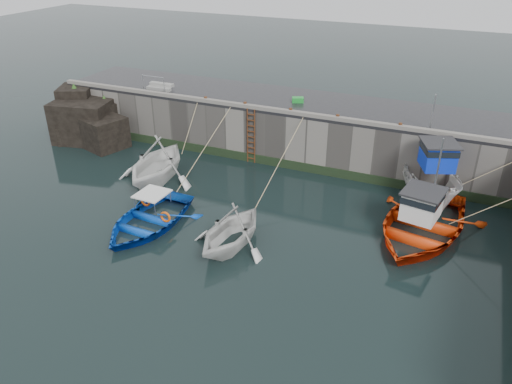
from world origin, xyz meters
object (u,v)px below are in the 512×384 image
at_px(boat_near_blue, 148,225).
at_px(bollard_d, 338,117).
at_px(ladder, 251,136).
at_px(boat_far_orange, 421,224).
at_px(bollard_a, 206,99).
at_px(bollard_e, 400,126).
at_px(boat_far_white, 429,180).
at_px(bollard_b, 245,104).
at_px(boat_near_blacktrim, 231,246).
at_px(bollard_c, 291,111).
at_px(boat_near_white, 158,180).
at_px(fish_crate, 298,100).

xyz_separation_m(boat_near_blue, bollard_d, (6.26, 8.56, 3.30)).
xyz_separation_m(ladder, boat_far_orange, (9.98, -3.93, -1.13)).
bearing_deg(bollard_a, boat_far_orange, -18.19).
distance_m(boat_far_orange, bollard_e, 5.50).
bearing_deg(bollard_d, bollard_e, 0.00).
distance_m(boat_far_white, bollard_b, 10.64).
height_order(ladder, boat_far_orange, boat_far_orange).
bearing_deg(boat_near_blacktrim, bollard_e, 64.70).
xyz_separation_m(bollard_b, bollard_d, (5.30, 0.00, 0.00)).
relative_size(boat_near_blacktrim, bollard_b, 14.98).
bearing_deg(ladder, boat_near_blue, -100.08).
relative_size(boat_far_orange, bollard_c, 27.53).
distance_m(ladder, boat_near_blue, 8.51).
distance_m(boat_near_white, boat_near_blacktrim, 7.62).
bearing_deg(boat_near_blue, boat_near_white, 120.29).
bearing_deg(ladder, boat_far_orange, -21.49).
xyz_separation_m(fish_crate, bollard_d, (2.88, -1.98, -0.00)).
bearing_deg(bollard_e, boat_near_blue, -137.86).
relative_size(boat_far_orange, fish_crate, 11.94).
relative_size(bollard_a, bollard_b, 1.00).
relative_size(boat_near_blue, boat_far_orange, 0.69).
relative_size(ladder, boat_far_orange, 0.42).
bearing_deg(bollard_c, boat_far_white, -6.00).
distance_m(boat_far_orange, bollard_d, 7.29).
bearing_deg(ladder, boat_near_white, -131.81).
relative_size(boat_far_white, bollard_d, 22.82).
xyz_separation_m(bollard_a, bollard_d, (7.80, 0.00, 0.00)).
xyz_separation_m(boat_far_orange, fish_crate, (-8.07, 6.25, 2.84)).
height_order(boat_near_blacktrim, boat_far_white, boat_far_white).
relative_size(boat_near_white, boat_near_blue, 0.96).
bearing_deg(fish_crate, ladder, -151.84).
bearing_deg(bollard_d, boat_far_orange, -39.45).
bearing_deg(boat_near_blue, bollard_c, 69.09).
distance_m(ladder, bollard_d, 5.11).
distance_m(boat_near_blacktrim, bollard_c, 9.18).
height_order(boat_near_white, bollard_a, bollard_a).
height_order(ladder, boat_far_white, boat_far_white).
height_order(bollard_b, bollard_c, same).
distance_m(boat_near_blacktrim, bollard_b, 9.72).
xyz_separation_m(boat_near_white, fish_crate, (5.58, 6.42, 3.30)).
relative_size(boat_far_white, boat_far_orange, 0.83).
bearing_deg(boat_near_white, ladder, 41.58).
bearing_deg(boat_far_white, boat_far_orange, -108.83).
bearing_deg(boat_far_orange, ladder, 168.66).
distance_m(ladder, boat_near_blacktrim, 8.80).
xyz_separation_m(boat_near_blue, boat_far_white, (11.32, 7.76, 0.99)).
bearing_deg(bollard_e, bollard_b, 180.00).
bearing_deg(boat_near_white, fish_crate, 42.37).
relative_size(boat_near_blacktrim, bollard_d, 14.98).
bearing_deg(bollard_c, bollard_b, 180.00).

